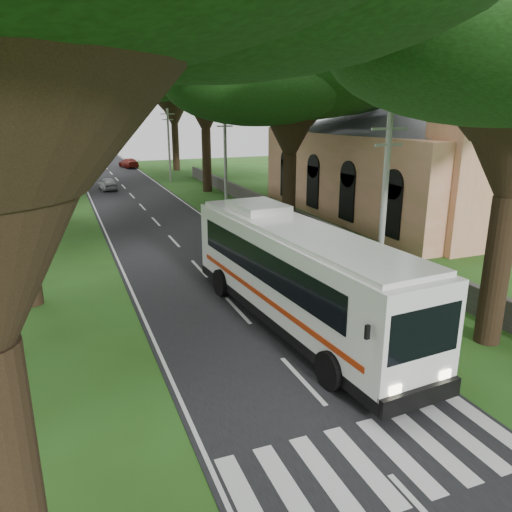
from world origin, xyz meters
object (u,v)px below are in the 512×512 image
object	(u,v)px
pole_far	(169,144)
coach_bus	(296,273)
distant_car_b	(85,167)
pedestrian	(10,335)
distant_car_c	(129,163)
distant_car_a	(108,184)
pole_near	(383,212)
church	(398,152)
pole_mid	(225,162)

from	to	relation	value
pole_far	coach_bus	world-z (taller)	pole_far
coach_bus	distant_car_b	bearing A→B (deg)	90.79
distant_car_b	pedestrian	distance (m)	51.13
distant_car_c	pedestrian	distance (m)	55.63
pole_far	coach_bus	size ratio (longest dim) A/B	0.59
distant_car_a	pole_near	bearing A→B (deg)	95.21
pole_near	distant_car_a	xyz separation A→B (m)	(-7.25, 36.41, -3.52)
pole_near	pole_far	world-z (taller)	same
church	distant_car_a	bearing A→B (deg)	133.24
distant_car_a	church	bearing A→B (deg)	127.19
pole_far	pedestrian	distance (m)	41.66
pole_near	distant_car_c	size ratio (longest dim) A/B	1.83
pole_near	pedestrian	size ratio (longest dim) A/B	4.51
pole_near	distant_car_c	distance (m)	55.50
church	pole_mid	size ratio (longest dim) A/B	3.00
pole_near	pole_far	size ratio (longest dim) A/B	1.00
church	pedestrian	world-z (taller)	church
coach_bus	distant_car_a	size ratio (longest dim) A/B	3.63
pole_near	church	bearing A→B (deg)	51.50
distant_car_c	pole_far	bearing A→B (deg)	88.35
pole_mid	coach_bus	size ratio (longest dim) A/B	0.59
pole_near	pole_mid	xyz separation A→B (m)	(0.00, 20.00, 0.00)
church	coach_bus	size ratio (longest dim) A/B	1.77
pole_far	distant_car_c	world-z (taller)	pole_far
distant_car_b	distant_car_c	distance (m)	7.00
pole_far	pedestrian	bearing A→B (deg)	-109.68
church	pole_mid	distance (m)	13.16
pole_near	distant_car_b	world-z (taller)	pole_near
pole_near	distant_car_c	bearing A→B (deg)	92.59
distant_car_b	pedestrian	world-z (taller)	pedestrian
pole_far	distant_car_b	xyz separation A→B (m)	(-8.50, 11.73, -3.43)
distant_car_b	pedestrian	size ratio (longest dim) A/B	2.46
church	distant_car_b	bearing A→B (deg)	119.97
pole_far	distant_car_a	size ratio (longest dim) A/B	2.15
distant_car_b	distant_car_c	xyz separation A→B (m)	(6.00, 3.60, -0.08)
distant_car_a	pole_far	bearing A→B (deg)	-159.70
pole_near	distant_car_c	world-z (taller)	pole_near
pole_far	distant_car_c	bearing A→B (deg)	99.26
church	distant_car_c	size ratio (longest dim) A/B	5.49
pedestrian	coach_bus	bearing A→B (deg)	-110.74
coach_bus	church	bearing A→B (deg)	39.60
coach_bus	distant_car_c	xyz separation A→B (m)	(1.37, 55.41, -1.46)
coach_bus	distant_car_b	xyz separation A→B (m)	(-4.63, 51.81, -1.37)
distant_car_c	pedestrian	world-z (taller)	pedestrian
coach_bus	pole_far	bearing A→B (deg)	80.17
pole_mid	coach_bus	distance (m)	20.56
church	coach_bus	xyz separation A→B (m)	(-16.23, -15.63, -2.79)
distant_car_b	distant_car_c	bearing A→B (deg)	28.10
church	distant_car_a	xyz separation A→B (m)	(-19.62, 20.86, -4.24)
pole_mid	pole_near	bearing A→B (deg)	-90.00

